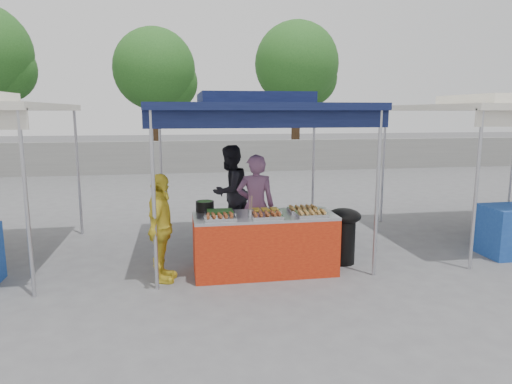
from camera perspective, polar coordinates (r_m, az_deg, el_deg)
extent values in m
plane|color=#575759|center=(6.78, 0.88, -9.65)|extent=(80.00, 80.00, 0.00)
cube|color=gray|center=(17.40, -5.89, 4.43)|extent=(40.00, 0.25, 1.20)
cylinder|color=#B5B5BD|center=(5.89, -12.64, -1.32)|extent=(0.05, 0.05, 2.30)
cylinder|color=#B5B5BD|center=(6.47, 14.92, -0.41)|extent=(0.05, 0.05, 2.30)
cylinder|color=#B5B5BD|center=(8.85, -11.77, 2.46)|extent=(0.05, 0.05, 2.30)
cylinder|color=#B5B5BD|center=(9.25, 7.17, 2.91)|extent=(0.05, 0.05, 2.30)
cube|color=#0F173F|center=(7.37, -0.54, 10.54)|extent=(3.20, 3.20, 0.10)
cube|color=#0F173F|center=(7.37, -0.54, 11.55)|extent=(1.65, 1.65, 0.18)
cube|color=#0F173F|center=(5.90, 1.85, 9.21)|extent=(3.20, 0.04, 0.25)
cylinder|color=#B5B5BD|center=(6.15, -26.73, -1.68)|extent=(0.05, 0.05, 2.30)
cylinder|color=#B5B5BD|center=(9.03, -21.32, 2.13)|extent=(0.05, 0.05, 2.30)
cylinder|color=#B5B5BD|center=(7.23, 25.79, -0.01)|extent=(0.05, 0.05, 2.30)
cylinder|color=#B5B5BD|center=(9.79, 15.61, 3.01)|extent=(0.05, 0.05, 2.30)
cylinder|color=#B5B5BD|center=(11.40, 29.38, 3.04)|extent=(0.05, 0.05, 2.30)
cube|color=beige|center=(9.24, 28.60, 9.24)|extent=(3.20, 3.20, 0.10)
cube|color=beige|center=(9.24, 28.67, 10.04)|extent=(1.65, 1.65, 0.18)
sphere|color=#265A1E|center=(20.26, -29.18, 13.26)|extent=(2.50, 2.50, 2.50)
cylinder|color=#3F2918|center=(19.11, -12.36, 8.27)|extent=(0.36, 0.36, 3.54)
sphere|color=#265A1E|center=(19.18, -12.61, 14.79)|extent=(3.24, 3.24, 3.24)
sphere|color=#265A1E|center=(19.32, -10.70, 13.31)|extent=(2.23, 2.23, 2.23)
cylinder|color=#3F2918|center=(19.63, 4.99, 8.89)|extent=(0.36, 0.36, 3.81)
sphere|color=#265A1E|center=(19.72, 5.10, 15.70)|extent=(3.48, 3.48, 3.48)
sphere|color=#265A1E|center=(20.03, 6.63, 14.02)|extent=(2.39, 2.39, 2.39)
cube|color=red|center=(6.56, 1.05, -6.61)|extent=(2.00, 0.80, 0.81)
cube|color=#B5B5BD|center=(6.45, 1.07, -2.99)|extent=(2.00, 0.80, 0.04)
cube|color=silver|center=(6.12, -4.52, -3.31)|extent=(0.42, 0.30, 0.05)
cube|color=brown|center=(6.11, -4.52, -2.97)|extent=(0.35, 0.25, 0.02)
cube|color=silver|center=(6.21, 1.34, -3.09)|extent=(0.42, 0.30, 0.05)
cube|color=brown|center=(6.20, 1.34, -2.75)|extent=(0.35, 0.25, 0.02)
cube|color=silver|center=(6.36, 6.94, -2.84)|extent=(0.42, 0.30, 0.05)
cube|color=#A97A3A|center=(6.35, 6.95, -2.52)|extent=(0.35, 0.25, 0.02)
cube|color=silver|center=(6.41, -4.52, -2.71)|extent=(0.42, 0.30, 0.05)
cube|color=#24541D|center=(6.40, -4.52, -2.38)|extent=(0.35, 0.25, 0.02)
cube|color=silver|center=(6.53, 1.16, -2.43)|extent=(0.42, 0.30, 0.05)
cube|color=gold|center=(6.52, 1.16, -2.11)|extent=(0.35, 0.25, 0.02)
cube|color=silver|center=(6.64, 5.92, -2.28)|extent=(0.42, 0.30, 0.05)
cube|color=#A97A3A|center=(6.63, 5.93, -1.97)|extent=(0.35, 0.25, 0.02)
cylinder|color=black|center=(6.66, -6.41, -1.80)|extent=(0.26, 0.26, 0.15)
cylinder|color=#B5B5BD|center=(6.28, -0.66, -2.68)|extent=(0.08, 0.08, 0.11)
cylinder|color=black|center=(7.08, 10.86, -6.07)|extent=(0.35, 0.35, 0.68)
ellipsoid|color=black|center=(6.98, 10.96, -2.92)|extent=(0.51, 0.51, 0.23)
cube|color=#132F9D|center=(7.12, -2.38, -7.38)|extent=(0.52, 0.36, 0.31)
cube|color=#132F9D|center=(7.33, 3.28, -6.93)|extent=(0.49, 0.34, 0.30)
cube|color=#132F9D|center=(7.25, 3.30, -4.74)|extent=(0.47, 0.33, 0.28)
imported|color=#855478|center=(7.16, -0.05, -1.78)|extent=(0.64, 0.47, 1.64)
imported|color=black|center=(8.30, -3.27, 0.04)|extent=(1.04, 1.03, 1.69)
imported|color=gold|center=(6.26, -11.81, -4.46)|extent=(0.53, 0.92, 1.48)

